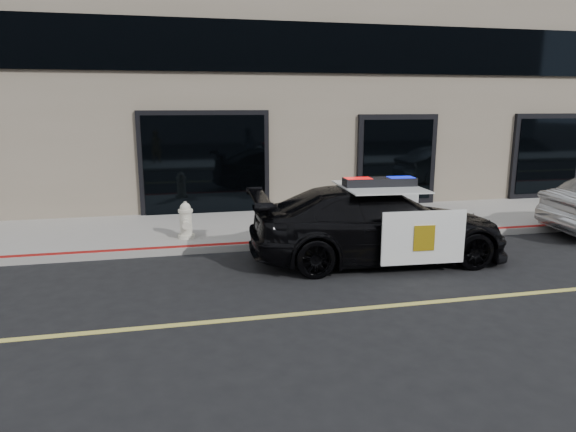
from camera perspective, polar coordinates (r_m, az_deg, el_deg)
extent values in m
plane|color=black|center=(7.73, 2.08, -10.78)|extent=(120.00, 120.00, 0.00)
cube|color=gray|center=(12.61, -3.95, -1.26)|extent=(60.00, 3.50, 0.15)
cube|color=#756856|center=(17.71, -7.03, 21.90)|extent=(60.00, 7.00, 12.00)
imported|color=black|center=(10.20, 9.96, -0.89)|extent=(2.63, 5.28, 1.46)
cube|color=white|center=(9.44, 14.84, -2.35)|extent=(1.56, 0.13, 0.98)
cube|color=white|center=(11.33, 10.56, 0.28)|extent=(1.56, 0.13, 0.98)
cube|color=white|center=(10.06, 10.12, 3.24)|extent=(1.56, 1.84, 0.02)
cube|color=gold|center=(9.41, 14.91, -2.40)|extent=(0.39, 0.03, 0.46)
cube|color=black|center=(10.04, 10.14, 3.72)|extent=(1.42, 0.45, 0.17)
cube|color=red|center=(9.91, 7.80, 3.75)|extent=(0.51, 0.34, 0.16)
cube|color=#0C19CC|center=(10.19, 12.41, 3.82)|extent=(0.51, 0.34, 0.16)
cylinder|color=silver|center=(11.50, -11.21, -2.20)|extent=(0.37, 0.37, 0.08)
cylinder|color=silver|center=(11.43, -11.27, -0.77)|extent=(0.27, 0.27, 0.51)
cylinder|color=silver|center=(11.38, -11.33, 0.58)|extent=(0.32, 0.32, 0.06)
sphere|color=silver|center=(11.36, -11.34, 0.88)|extent=(0.23, 0.23, 0.23)
cylinder|color=silver|center=(11.35, -11.37, 1.39)|extent=(0.07, 0.07, 0.07)
cylinder|color=silver|center=(11.59, -11.31, -0.24)|extent=(0.13, 0.12, 0.13)
cylinder|color=silver|center=(11.25, -11.26, -0.61)|extent=(0.13, 0.12, 0.13)
cylinder|color=silver|center=(11.24, -11.24, -1.00)|extent=(0.17, 0.14, 0.17)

